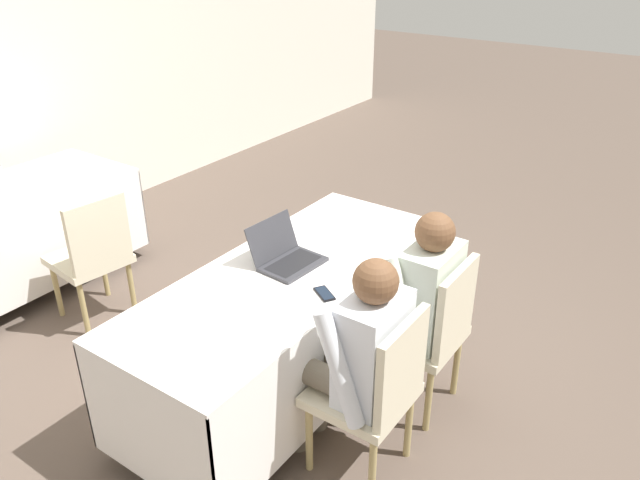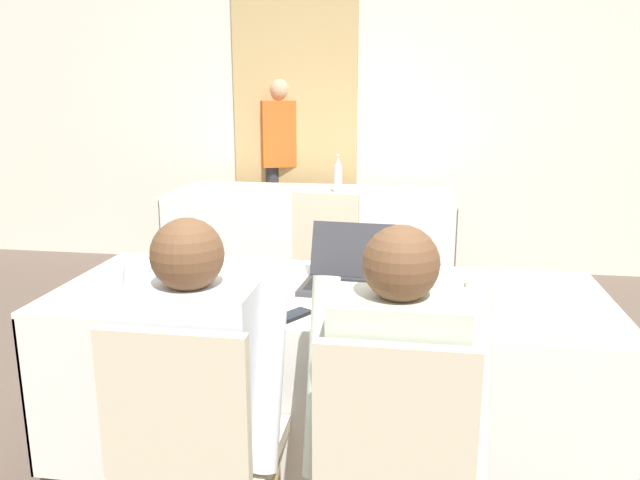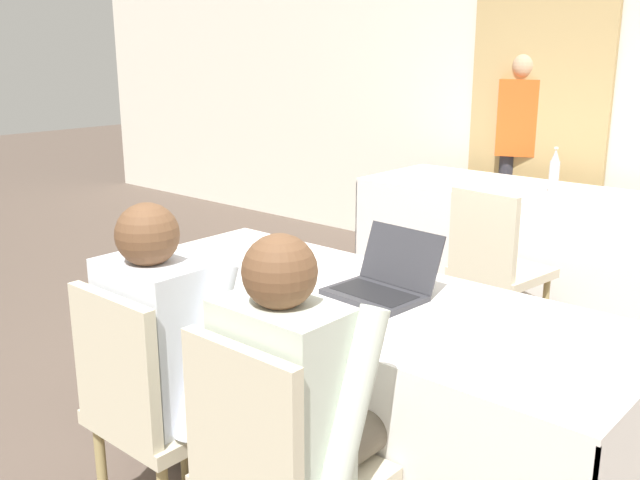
{
  "view_description": "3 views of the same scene",
  "coord_description": "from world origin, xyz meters",
  "px_view_note": "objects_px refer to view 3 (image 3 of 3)",
  "views": [
    {
      "loc": [
        -2.26,
        -1.79,
        2.41
      ],
      "look_at": [
        0.0,
        -0.21,
        1.0
      ],
      "focal_mm": 35.0,
      "sensor_mm": 36.0,
      "label": 1
    },
    {
      "loc": [
        0.32,
        -2.23,
        1.5
      ],
      "look_at": [
        0.0,
        -0.21,
        1.0
      ],
      "focal_mm": 35.0,
      "sensor_mm": 36.0,
      "label": 2
    },
    {
      "loc": [
        1.52,
        -1.94,
        1.63
      ],
      "look_at": [
        0.0,
        -0.21,
        1.0
      ],
      "focal_mm": 40.0,
      "sensor_mm": 36.0,
      "label": 3
    }
  ],
  "objects_px": {
    "cell_phone": "(287,310)",
    "person_checkered_shirt": "(174,348)",
    "laptop": "(382,283)",
    "chair_far_spare": "(495,262)",
    "chair_near_right": "(276,469)",
    "person_white_shirt": "(301,403)",
    "chair_near_left": "(152,403)",
    "water_bottle": "(554,172)",
    "person_red_shirt": "(520,147)"
  },
  "relations": [
    {
      "from": "cell_phone",
      "to": "person_checkered_shirt",
      "type": "distance_m",
      "value": 0.4
    },
    {
      "from": "laptop",
      "to": "cell_phone",
      "type": "distance_m",
      "value": 0.38
    },
    {
      "from": "chair_far_spare",
      "to": "chair_near_right",
      "type": "bearing_deg",
      "value": 109.71
    },
    {
      "from": "cell_phone",
      "to": "person_white_shirt",
      "type": "xyz_separation_m",
      "value": [
        0.36,
        -0.33,
        -0.09
      ]
    },
    {
      "from": "chair_near_left",
      "to": "person_white_shirt",
      "type": "bearing_deg",
      "value": -169.74
    },
    {
      "from": "person_checkered_shirt",
      "to": "chair_far_spare",
      "type": "bearing_deg",
      "value": -92.52
    },
    {
      "from": "cell_phone",
      "to": "person_checkered_shirt",
      "type": "bearing_deg",
      "value": -90.76
    },
    {
      "from": "person_white_shirt",
      "to": "chair_near_left",
      "type": "bearing_deg",
      "value": 10.26
    },
    {
      "from": "water_bottle",
      "to": "chair_near_right",
      "type": "distance_m",
      "value": 3.07
    },
    {
      "from": "chair_near_right",
      "to": "chair_far_spare",
      "type": "relative_size",
      "value": 1.0
    },
    {
      "from": "laptop",
      "to": "water_bottle",
      "type": "bearing_deg",
      "value": 102.3
    },
    {
      "from": "water_bottle",
      "to": "person_white_shirt",
      "type": "relative_size",
      "value": 0.24
    },
    {
      "from": "laptop",
      "to": "chair_near_left",
      "type": "relative_size",
      "value": 0.4
    },
    {
      "from": "person_white_shirt",
      "to": "water_bottle",
      "type": "bearing_deg",
      "value": -79.37
    },
    {
      "from": "water_bottle",
      "to": "person_checkered_shirt",
      "type": "bearing_deg",
      "value": -90.53
    },
    {
      "from": "chair_far_spare",
      "to": "chair_near_left",
      "type": "bearing_deg",
      "value": 94.81
    },
    {
      "from": "chair_near_left",
      "to": "person_white_shirt",
      "type": "relative_size",
      "value": 0.78
    },
    {
      "from": "laptop",
      "to": "chair_far_spare",
      "type": "height_order",
      "value": "laptop"
    },
    {
      "from": "person_white_shirt",
      "to": "laptop",
      "type": "bearing_deg",
      "value": -72.08
    },
    {
      "from": "person_checkered_shirt",
      "to": "person_red_shirt",
      "type": "distance_m",
      "value": 3.66
    },
    {
      "from": "laptop",
      "to": "chair_far_spare",
      "type": "xyz_separation_m",
      "value": [
        -0.26,
        1.39,
        -0.29
      ]
    },
    {
      "from": "cell_phone",
      "to": "chair_far_spare",
      "type": "height_order",
      "value": "chair_far_spare"
    },
    {
      "from": "water_bottle",
      "to": "person_red_shirt",
      "type": "xyz_separation_m",
      "value": [
        -0.58,
        0.71,
        0.03
      ]
    },
    {
      "from": "chair_near_right",
      "to": "laptop",
      "type": "bearing_deg",
      "value": -74.34
    },
    {
      "from": "water_bottle",
      "to": "chair_near_right",
      "type": "bearing_deg",
      "value": -79.73
    },
    {
      "from": "cell_phone",
      "to": "chair_far_spare",
      "type": "distance_m",
      "value": 1.76
    },
    {
      "from": "chair_near_right",
      "to": "person_red_shirt",
      "type": "height_order",
      "value": "person_red_shirt"
    },
    {
      "from": "chair_near_left",
      "to": "person_red_shirt",
      "type": "bearing_deg",
      "value": -81.53
    },
    {
      "from": "laptop",
      "to": "person_checkered_shirt",
      "type": "height_order",
      "value": "person_checkered_shirt"
    },
    {
      "from": "chair_near_right",
      "to": "chair_near_left",
      "type": "bearing_deg",
      "value": 0.0
    },
    {
      "from": "chair_far_spare",
      "to": "cell_phone",
      "type": "bearing_deg",
      "value": 101.03
    },
    {
      "from": "person_white_shirt",
      "to": "person_red_shirt",
      "type": "height_order",
      "value": "person_red_shirt"
    },
    {
      "from": "chair_near_left",
      "to": "chair_near_right",
      "type": "relative_size",
      "value": 1.0
    },
    {
      "from": "water_bottle",
      "to": "person_white_shirt",
      "type": "bearing_deg",
      "value": -79.37
    },
    {
      "from": "chair_near_left",
      "to": "chair_near_right",
      "type": "xyz_separation_m",
      "value": [
        0.57,
        0.0,
        0.0
      ]
    },
    {
      "from": "water_bottle",
      "to": "chair_far_spare",
      "type": "height_order",
      "value": "water_bottle"
    },
    {
      "from": "water_bottle",
      "to": "chair_near_left",
      "type": "height_order",
      "value": "water_bottle"
    },
    {
      "from": "cell_phone",
      "to": "chair_near_left",
      "type": "distance_m",
      "value": 0.54
    },
    {
      "from": "chair_far_spare",
      "to": "person_checkered_shirt",
      "type": "xyz_separation_m",
      "value": [
        -0.09,
        -2.06,
        0.16
      ]
    },
    {
      "from": "cell_phone",
      "to": "chair_near_left",
      "type": "relative_size",
      "value": 0.17
    },
    {
      "from": "chair_near_right",
      "to": "person_checkered_shirt",
      "type": "height_order",
      "value": "person_checkered_shirt"
    },
    {
      "from": "person_white_shirt",
      "to": "person_red_shirt",
      "type": "relative_size",
      "value": 0.73
    },
    {
      "from": "water_bottle",
      "to": "chair_far_spare",
      "type": "bearing_deg",
      "value": -85.63
    },
    {
      "from": "water_bottle",
      "to": "chair_near_left",
      "type": "distance_m",
      "value": 3.03
    },
    {
      "from": "water_bottle",
      "to": "chair_near_left",
      "type": "xyz_separation_m",
      "value": [
        -0.03,
        -3.0,
        -0.38
      ]
    },
    {
      "from": "water_bottle",
      "to": "person_red_shirt",
      "type": "bearing_deg",
      "value": 129.15
    },
    {
      "from": "chair_near_left",
      "to": "chair_near_right",
      "type": "distance_m",
      "value": 0.57
    },
    {
      "from": "cell_phone",
      "to": "person_red_shirt",
      "type": "relative_size",
      "value": 0.1
    },
    {
      "from": "chair_near_left",
      "to": "water_bottle",
      "type": "bearing_deg",
      "value": -90.51
    },
    {
      "from": "person_white_shirt",
      "to": "person_red_shirt",
      "type": "distance_m",
      "value": 3.79
    }
  ]
}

